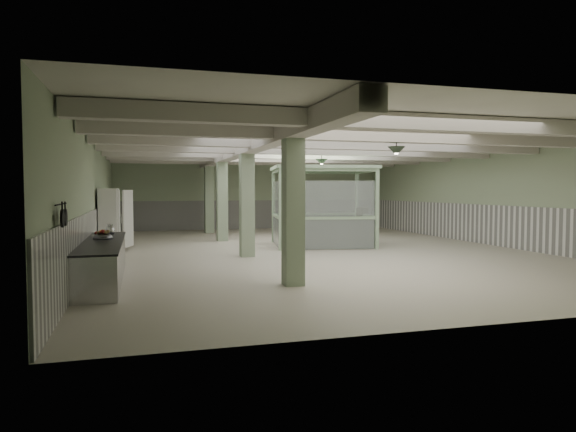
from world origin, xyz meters
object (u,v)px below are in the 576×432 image
object	(u,v)px
walkin_cooler	(110,222)
guard_booth	(322,193)
filing_cabinet	(362,225)
prep_counter	(102,261)

from	to	relation	value
walkin_cooler	guard_booth	bearing A→B (deg)	2.29
guard_booth	filing_cabinet	world-z (taller)	guard_booth
prep_counter	filing_cabinet	size ratio (longest dim) A/B	3.71
prep_counter	guard_booth	size ratio (longest dim) A/B	1.27
prep_counter	guard_booth	world-z (taller)	guard_booth
walkin_cooler	filing_cabinet	bearing A→B (deg)	4.56
walkin_cooler	guard_booth	xyz separation A→B (m)	(7.42, 0.30, 0.92)
walkin_cooler	filing_cabinet	distance (m)	9.27
guard_booth	filing_cabinet	size ratio (longest dim) A/B	2.93
prep_counter	guard_booth	bearing A→B (deg)	37.09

